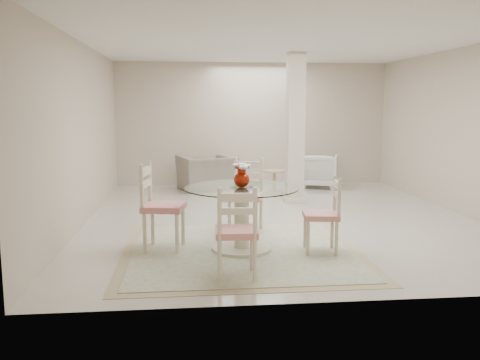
{
  "coord_description": "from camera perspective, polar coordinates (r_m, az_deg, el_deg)",
  "views": [
    {
      "loc": [
        -1.43,
        -7.77,
        1.76
      ],
      "look_at": [
        -0.8,
        -1.6,
        0.85
      ],
      "focal_mm": 38.0,
      "sensor_mm": 36.0,
      "label": 1
    }
  ],
  "objects": [
    {
      "name": "dining_chair_north",
      "position": [
        7.12,
        0.76,
        -1.04
      ],
      "size": [
        0.58,
        0.58,
        1.14
      ],
      "rotation": [
        0.0,
        0.0,
        -0.32
      ],
      "color": "beige",
      "rests_on": "ground"
    },
    {
      "name": "side_table",
      "position": [
        10.25,
        3.87,
        -0.32
      ],
      "size": [
        0.46,
        0.46,
        0.47
      ],
      "color": "tan",
      "rests_on": "ground"
    },
    {
      "name": "area_rug",
      "position": [
        6.26,
        0.19,
        -7.92
      ],
      "size": [
        2.87,
        2.87,
        0.02
      ],
      "color": "tan",
      "rests_on": "ground"
    },
    {
      "name": "red_vase",
      "position": [
        6.06,
        0.2,
        0.53
      ],
      "size": [
        0.22,
        0.21,
        0.29
      ],
      "color": "#A01904",
      "rests_on": "dining_table"
    },
    {
      "name": "ground",
      "position": [
        8.1,
        4.51,
        -4.24
      ],
      "size": [
        7.0,
        7.0,
        0.0
      ],
      "primitive_type": "plane",
      "color": "beige",
      "rests_on": "ground"
    },
    {
      "name": "column",
      "position": [
        9.29,
        6.22,
        5.76
      ],
      "size": [
        0.3,
        0.3,
        2.7
      ],
      "primitive_type": "cube",
      "color": "beige",
      "rests_on": "ground"
    },
    {
      "name": "room_shell",
      "position": [
        7.9,
        4.66,
        9.01
      ],
      "size": [
        6.02,
        7.02,
        2.71
      ],
      "color": "beige",
      "rests_on": "ground"
    },
    {
      "name": "dining_chair_west",
      "position": [
        6.26,
        -9.25,
        -2.19
      ],
      "size": [
        0.55,
        0.55,
        1.19
      ],
      "rotation": [
        0.0,
        0.0,
        1.39
      ],
      "color": "#EEE2C4",
      "rests_on": "ground"
    },
    {
      "name": "dining_table",
      "position": [
        6.16,
        0.19,
        -4.39
      ],
      "size": [
        1.37,
        1.37,
        0.79
      ],
      "rotation": [
        0.0,
        0.0,
        -0.16
      ],
      "color": "beige",
      "rests_on": "ground"
    },
    {
      "name": "armchair_white",
      "position": [
        11.15,
        8.88,
        1.03
      ],
      "size": [
        0.98,
        1.0,
        0.72
      ],
      "primitive_type": "imported",
      "rotation": [
        0.0,
        0.0,
        2.81
      ],
      "color": "silver",
      "rests_on": "ground"
    },
    {
      "name": "recliner_taupe",
      "position": [
        10.7,
        -3.74,
        0.8
      ],
      "size": [
        1.35,
        1.26,
        0.71
      ],
      "primitive_type": "imported",
      "rotation": [
        0.0,
        0.0,
        3.47
      ],
      "color": "gray",
      "rests_on": "ground"
    },
    {
      "name": "dining_chair_south",
      "position": [
        5.13,
        -0.37,
        -5.16
      ],
      "size": [
        0.45,
        0.45,
        1.07
      ],
      "rotation": [
        0.0,
        0.0,
        3.1
      ],
      "color": "#F1E4C6",
      "rests_on": "ground"
    },
    {
      "name": "dining_chair_east",
      "position": [
        6.16,
        9.69,
        -3.24
      ],
      "size": [
        0.45,
        0.45,
        1.02
      ],
      "rotation": [
        0.0,
        0.0,
        -1.7
      ],
      "color": "beige",
      "rests_on": "ground"
    }
  ]
}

